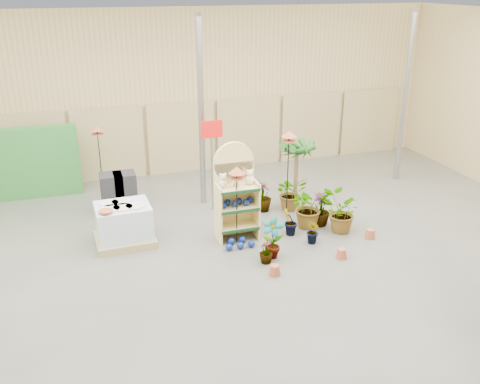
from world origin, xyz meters
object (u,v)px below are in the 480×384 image
at_px(display_shelf, 235,195).
at_px(potted_plant_2, 309,207).
at_px(bird_table_front, 237,173).
at_px(pallet_stack, 124,224).

xyz_separation_m(display_shelf, potted_plant_2, (1.70, -0.08, -0.47)).
bearing_deg(potted_plant_2, bird_table_front, -172.37).
bearing_deg(potted_plant_2, display_shelf, 177.28).
bearing_deg(potted_plant_2, pallet_stack, 173.56).
distance_m(bird_table_front, potted_plant_2, 2.08).
relative_size(display_shelf, bird_table_front, 1.24).
height_order(display_shelf, bird_table_front, display_shelf).
distance_m(display_shelf, potted_plant_2, 1.76).
height_order(pallet_stack, potted_plant_2, potted_plant_2).
bearing_deg(bird_table_front, potted_plant_2, 7.63).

